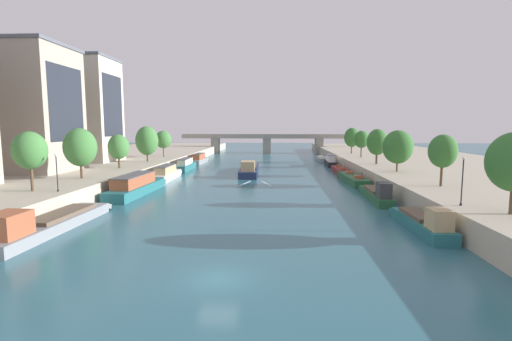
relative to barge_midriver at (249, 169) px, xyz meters
name	(u,v)px	position (x,y,z in m)	size (l,w,h in m)	color
ground_plane	(218,279)	(1.95, -53.35, -0.97)	(400.00, 400.00, 0.00)	#2D6070
quay_left	(89,166)	(-34.96, 1.65, 0.27)	(36.00, 170.00, 2.48)	#B2A893
quay_right	(439,168)	(38.87, 1.65, 0.27)	(36.00, 170.00, 2.48)	#B2A893
barge_midriver	(249,169)	(0.00, 0.00, 0.00)	(4.04, 20.19, 3.13)	#1E284C
wake_behind_barge	(256,183)	(2.05, -13.22, -0.95)	(5.60, 5.97, 0.03)	#A0CCD6
moored_boat_left_downstream	(47,223)	(-15.38, -43.84, -0.10)	(3.80, 16.81, 2.94)	gray
moored_boat_left_near	(136,186)	(-14.50, -24.33, 0.26)	(3.78, 15.90, 2.95)	#23666B
moored_boat_left_gap_after	(167,173)	(-14.58, -9.22, 0.14)	(2.66, 12.58, 2.66)	silver
moored_boat_left_second	(186,165)	(-14.64, 5.58, 0.15)	(2.47, 12.82, 2.66)	#23666B
moored_boat_left_midway	(199,159)	(-14.73, 20.56, 0.15)	(2.55, 11.75, 2.67)	gray
moored_boat_right_gap_after	(423,222)	(19.23, -41.51, -0.11)	(2.48, 11.30, 2.83)	#23666B
moored_boat_right_second	(376,194)	(18.78, -27.01, -0.11)	(2.20, 12.36, 2.92)	#235633
moored_boat_right_far	(353,179)	(18.81, -11.70, -0.29)	(3.16, 13.73, 2.40)	#235633
moored_boat_right_end	(340,170)	(18.82, 1.95, -0.37)	(2.32, 11.42, 2.23)	maroon
moored_boat_right_lone	(330,161)	(18.79, 16.11, 0.21)	(2.18, 10.99, 2.84)	black
moored_boat_right_midway	(321,159)	(18.35, 30.81, -0.45)	(2.69, 12.29, 2.07)	gray
tree_left_end_of_row	(30,150)	(-21.74, -36.21, 6.07)	(3.62, 3.62, 6.68)	brown
tree_left_third	(80,147)	(-21.62, -25.83, 5.83)	(4.43, 4.43, 6.97)	brown
tree_left_second	(119,147)	(-21.84, -12.81, 5.18)	(3.60, 3.60, 5.82)	brown
tree_left_far	(147,141)	(-20.98, -1.01, 5.81)	(4.56, 4.56, 7.26)	brown
tree_left_by_lamp	(163,140)	(-21.46, 11.49, 5.62)	(3.83, 3.83, 6.20)	brown
tree_right_far	(443,151)	(25.61, -30.11, 5.75)	(3.33, 3.33, 6.27)	brown
tree_right_past_mid	(398,147)	(24.94, -15.47, 5.46)	(4.73, 4.73, 6.62)	brown
tree_right_nearest	(377,142)	(24.91, -3.22, 5.72)	(3.94, 3.94, 6.73)	brown
tree_right_end_of_row	(362,139)	(25.43, 12.47, 5.72)	(3.53, 3.53, 6.22)	brown
tree_right_distant	(352,137)	(25.59, 24.68, 5.81)	(4.01, 4.01, 6.86)	brown
lamppost_left_bank	(57,171)	(-18.70, -36.37, 3.82)	(0.28, 0.28, 4.19)	black
lamppost_right_bank	(462,179)	(22.56, -41.48, 3.96)	(0.28, 0.28, 4.46)	black
building_left_tall	(25,109)	(-34.49, -18.23, 11.55)	(14.22, 12.35, 20.04)	#A89989
building_left_middle	(83,110)	(-34.49, -0.22, 12.16)	(13.10, 11.29, 21.26)	beige
bridge_far	(267,141)	(1.95, 59.78, 3.43)	(61.83, 4.40, 6.89)	gray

